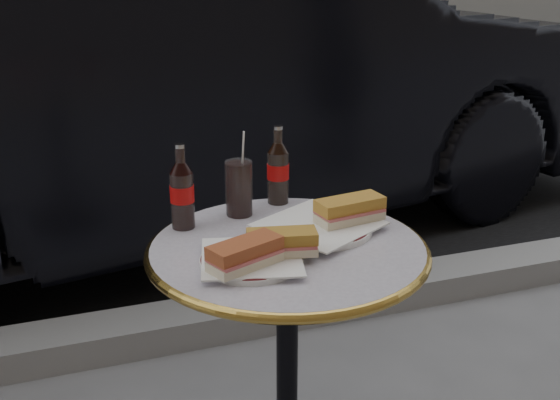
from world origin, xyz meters
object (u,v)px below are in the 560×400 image
object	(u,v)px
bistro_table	(287,387)
parked_car	(188,79)
plate_right	(319,228)
cola_bottle_left	(182,186)
plate_left	(251,260)
cola_bottle_right	(278,165)
cola_glass	(239,188)

from	to	relation	value
bistro_table	parked_car	xyz separation A→B (m)	(0.21, 1.97, 0.38)
parked_car	plate_right	bearing A→B (deg)	165.81
plate_right	cola_bottle_left	xyz separation A→B (m)	(-0.29, 0.12, 0.09)
cola_bottle_left	parked_car	size ratio (longest dim) A/B	0.04
bistro_table	plate_left	size ratio (longest dim) A/B	3.41
cola_bottle_right	cola_glass	bearing A→B (deg)	-157.06
bistro_table	parked_car	bearing A→B (deg)	83.85
cola_glass	cola_bottle_right	bearing A→B (deg)	22.94
bistro_table	cola_glass	size ratio (longest dim) A/B	5.40
plate_right	parked_car	xyz separation A→B (m)	(0.12, 1.92, 0.01)
cola_bottle_left	plate_left	bearing A→B (deg)	-69.17
plate_right	parked_car	world-z (taller)	parked_car
bistro_table	cola_bottle_right	world-z (taller)	cola_bottle_right
plate_left	parked_car	distance (m)	2.06
bistro_table	plate_right	xyz separation A→B (m)	(0.10, 0.05, 0.37)
plate_left	plate_right	xyz separation A→B (m)	(0.20, 0.12, 0.00)
cola_bottle_left	cola_bottle_right	bearing A→B (deg)	17.85
bistro_table	cola_bottle_left	size ratio (longest dim) A/B	3.64
plate_left	cola_bottle_left	size ratio (longest dim) A/B	1.07
plate_right	cola_bottle_left	size ratio (longest dim) A/B	1.22
plate_left	bistro_table	bearing A→B (deg)	31.37
plate_left	parked_car	xyz separation A→B (m)	(0.31, 2.03, 0.01)
cola_bottle_right	plate_left	bearing A→B (deg)	-117.91
cola_glass	cola_bottle_left	bearing A→B (deg)	-166.48
plate_right	cola_glass	size ratio (longest dim) A/B	1.81
bistro_table	parked_car	size ratio (longest dim) A/B	0.16
cola_bottle_left	cola_glass	world-z (taller)	cola_bottle_left
cola_bottle_left	parked_car	distance (m)	1.84
cola_glass	parked_car	world-z (taller)	parked_car
plate_right	cola_bottle_right	distance (m)	0.23
bistro_table	cola_bottle_left	xyz separation A→B (m)	(-0.19, 0.18, 0.47)
parked_car	cola_glass	bearing A→B (deg)	160.89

